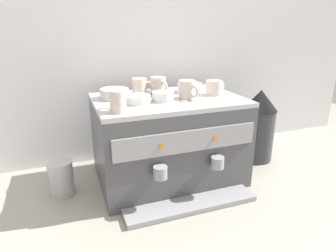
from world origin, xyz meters
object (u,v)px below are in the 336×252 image
at_px(ceramic_cup_2, 140,87).
at_px(milk_pitcher, 61,178).
at_px(ceramic_cup_0, 215,88).
at_px(espresso_machine, 168,140).
at_px(ceramic_bowl_2, 190,88).
at_px(ceramic_cup_1, 159,86).
at_px(coffee_grinder, 258,125).
at_px(ceramic_bowl_3, 138,99).
at_px(ceramic_bowl_1, 115,94).
at_px(ceramic_cup_4, 188,90).
at_px(ceramic_bowl_0, 163,97).
at_px(ceramic_cup_3, 118,101).

distance_m(ceramic_cup_2, milk_pitcher, 0.54).
bearing_deg(ceramic_cup_2, ceramic_cup_0, -18.55).
bearing_deg(espresso_machine, ceramic_bowl_2, 29.41).
bearing_deg(ceramic_cup_0, ceramic_cup_1, 157.71).
xyz_separation_m(ceramic_cup_0, coffee_grinder, (0.31, 0.05, -0.24)).
height_order(ceramic_bowl_2, ceramic_bowl_3, ceramic_bowl_2).
bearing_deg(ceramic_bowl_1, ceramic_cup_4, -20.10).
xyz_separation_m(ceramic_bowl_0, ceramic_bowl_2, (0.18, 0.12, 0.00)).
xyz_separation_m(espresso_machine, ceramic_bowl_0, (-0.04, -0.04, 0.22)).
bearing_deg(ceramic_cup_4, espresso_machine, 154.56).
xyz_separation_m(ceramic_bowl_0, coffee_grinder, (0.57, 0.07, -0.22)).
relative_size(ceramic_cup_0, ceramic_bowl_1, 0.87).
bearing_deg(milk_pitcher, ceramic_bowl_3, -10.41).
xyz_separation_m(ceramic_cup_3, coffee_grinder, (0.79, 0.18, -0.24)).
height_order(espresso_machine, ceramic_cup_2, ceramic_cup_2).
height_order(espresso_machine, ceramic_cup_1, ceramic_cup_1).
bearing_deg(ceramic_cup_4, ceramic_cup_1, 127.96).
distance_m(ceramic_cup_3, ceramic_bowl_3, 0.15).
height_order(ceramic_cup_0, coffee_grinder, ceramic_cup_0).
height_order(espresso_machine, ceramic_cup_3, ceramic_cup_3).
height_order(ceramic_cup_2, ceramic_bowl_3, ceramic_cup_2).
bearing_deg(ceramic_bowl_3, milk_pitcher, 169.59).
relative_size(espresso_machine, ceramic_cup_4, 5.62).
distance_m(ceramic_cup_4, ceramic_bowl_1, 0.33).
xyz_separation_m(ceramic_cup_1, ceramic_bowl_2, (0.16, -0.01, -0.02)).
bearing_deg(milk_pitcher, ceramic_bowl_0, -7.71).
bearing_deg(ceramic_cup_2, ceramic_bowl_0, -65.16).
xyz_separation_m(ceramic_cup_2, milk_pitcher, (-0.39, -0.08, -0.36)).
xyz_separation_m(espresso_machine, ceramic_cup_4, (0.08, -0.04, 0.24)).
bearing_deg(ceramic_bowl_0, ceramic_bowl_1, 148.25).
xyz_separation_m(ceramic_cup_4, ceramic_bowl_0, (-0.12, -0.00, -0.02)).
relative_size(espresso_machine, coffee_grinder, 1.68).
height_order(ceramic_cup_2, ceramic_bowl_1, ceramic_cup_2).
bearing_deg(coffee_grinder, ceramic_cup_4, -171.48).
bearing_deg(milk_pitcher, ceramic_cup_1, 7.82).
bearing_deg(espresso_machine, ceramic_bowl_3, -164.14).
distance_m(ceramic_cup_1, ceramic_bowl_3, 0.19).
bearing_deg(ceramic_cup_1, ceramic_bowl_2, -2.07).
height_order(ceramic_bowl_1, ceramic_bowl_3, ceramic_bowl_1).
bearing_deg(ceramic_bowl_0, ceramic_cup_4, 2.19).
bearing_deg(ceramic_cup_0, ceramic_bowl_0, -174.24).
height_order(coffee_grinder, milk_pitcher, coffee_grinder).
xyz_separation_m(ceramic_cup_3, ceramic_bowl_3, (0.11, 0.10, -0.03)).
bearing_deg(ceramic_bowl_3, ceramic_bowl_2, 22.73).
distance_m(ceramic_cup_4, ceramic_bowl_0, 0.12).
relative_size(ceramic_bowl_2, ceramic_bowl_3, 1.14).
bearing_deg(ceramic_cup_4, ceramic_bowl_2, 61.57).
bearing_deg(ceramic_cup_3, ceramic_cup_2, 57.67).
distance_m(ceramic_cup_0, ceramic_bowl_0, 0.27).
relative_size(ceramic_cup_2, ceramic_bowl_1, 0.81).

